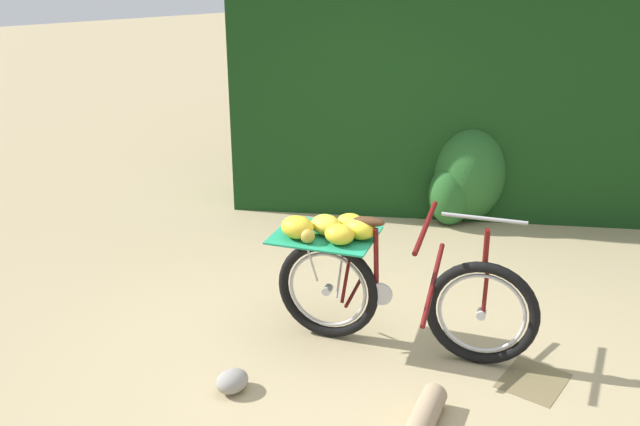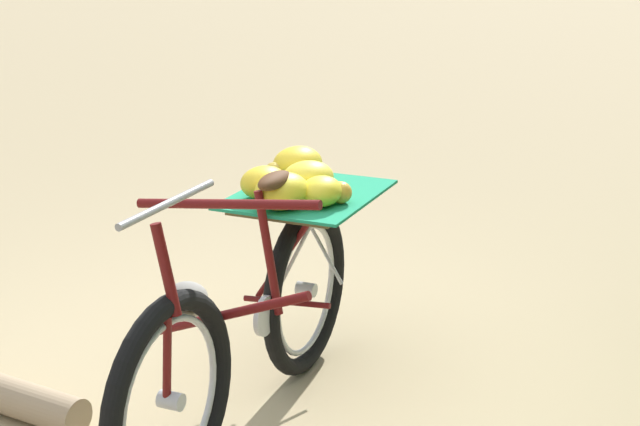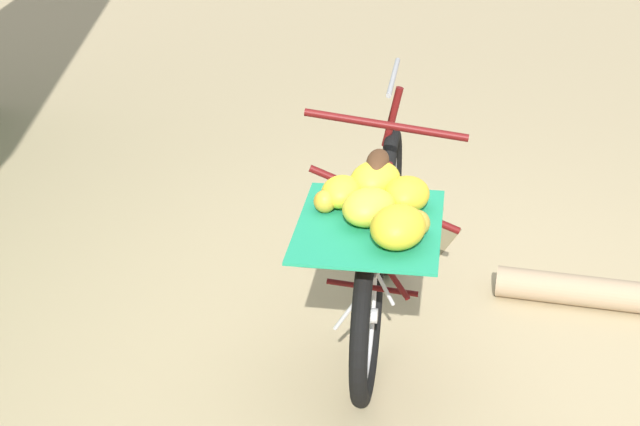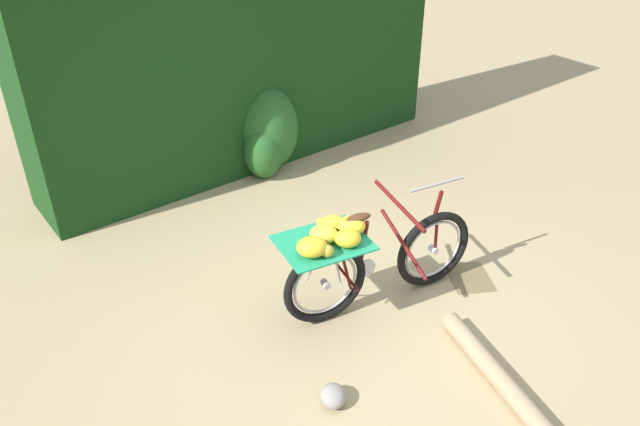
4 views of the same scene
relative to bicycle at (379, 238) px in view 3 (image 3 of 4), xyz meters
name	(u,v)px [view 3 (image 3 of 4)]	position (x,y,z in m)	size (l,w,h in m)	color
ground_plane	(379,351)	(0.05, -0.08, -0.51)	(60.00, 60.00, 0.00)	tan
bicycle	(379,238)	(0.00, 0.00, 0.00)	(0.94, 1.78, 1.03)	black
leaf_litter_patch	(412,234)	(-0.24, 1.01, -0.51)	(0.44, 0.36, 0.01)	olive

